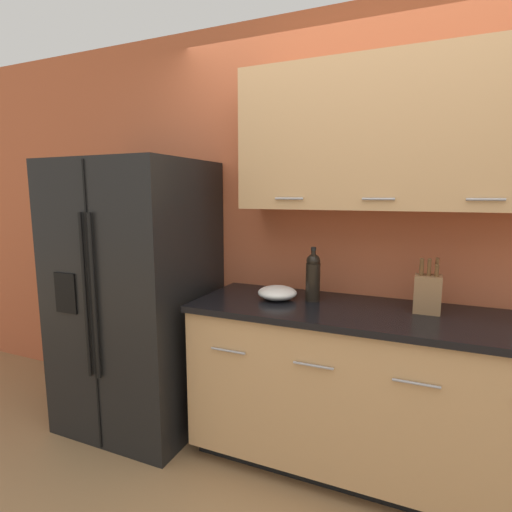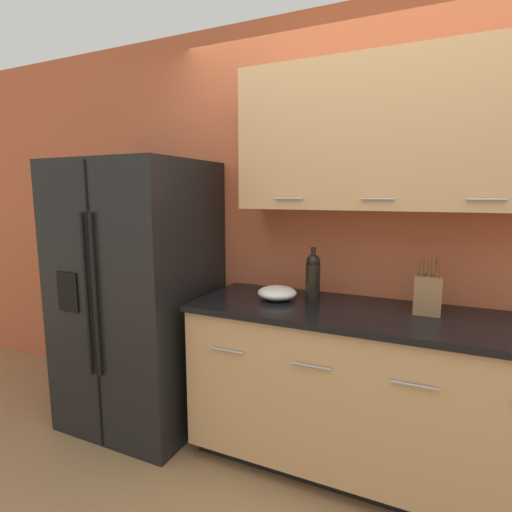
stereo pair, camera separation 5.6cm
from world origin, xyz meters
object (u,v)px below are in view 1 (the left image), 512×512
object	(u,v)px
wine_bottle	(313,276)
mixing_bowl	(277,293)
refrigerator	(137,296)
knife_block	(428,293)

from	to	relation	value
wine_bottle	mixing_bowl	bearing A→B (deg)	-164.31
refrigerator	knife_block	size ratio (longest dim) A/B	6.01
refrigerator	wine_bottle	xyz separation A→B (m)	(1.15, 0.14, 0.20)
knife_block	refrigerator	bearing A→B (deg)	-175.16
wine_bottle	refrigerator	bearing A→B (deg)	-172.94
refrigerator	mixing_bowl	xyz separation A→B (m)	(0.95, 0.09, 0.10)
wine_bottle	mixing_bowl	world-z (taller)	wine_bottle
refrigerator	mixing_bowl	bearing A→B (deg)	5.23
knife_block	wine_bottle	world-z (taller)	wine_bottle
refrigerator	mixing_bowl	world-z (taller)	refrigerator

